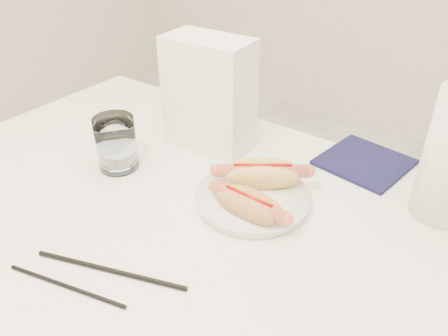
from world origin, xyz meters
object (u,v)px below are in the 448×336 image
Objects in this scene: hotdog_left at (262,174)px; plate at (252,200)px; napkin_box at (209,94)px; table at (186,237)px; water_glass at (116,143)px; hotdog_right at (249,204)px.

plate is at bearing -115.24° from hotdog_left.
hotdog_left is 0.23m from napkin_box.
hotdog_left is at bearing 99.80° from plate.
water_glass reaches higher than table.
napkin_box is at bearing 120.63° from hotdog_left.
hotdog_left is 1.39× the size of water_glass.
water_glass is at bearing -169.08° from plate.
table is 5.88× the size of plate.
water_glass reaches higher than hotdog_left.
table is at bearing -132.51° from plate.
hotdog_right is 1.35× the size of water_glass.
hotdog_left is at bearing 110.17° from hotdog_right.
napkin_box reaches higher than plate.
table is 0.15m from hotdog_right.
hotdog_left is (-0.01, 0.04, 0.03)m from plate.
water_glass reaches higher than plate.
water_glass is at bearing 164.35° from hotdog_left.
hotdog_right is (0.11, 0.05, 0.10)m from table.
napkin_box reaches higher than water_glass.
hotdog_left is 0.10m from hotdog_right.
hotdog_right is at bearing -106.96° from hotdog_left.
plate is 1.81× the size of water_glass.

